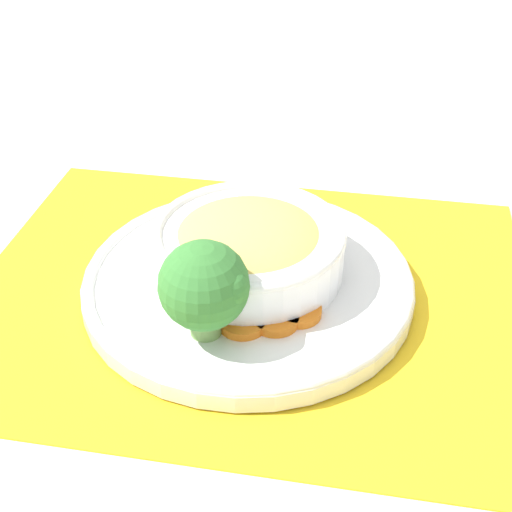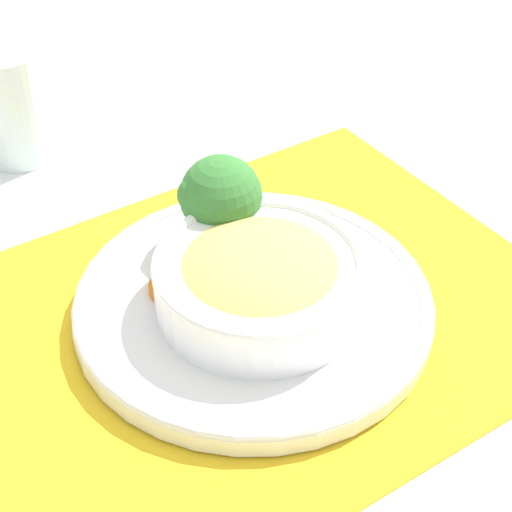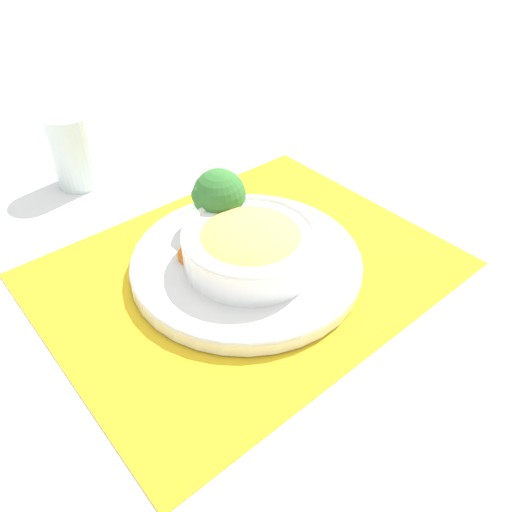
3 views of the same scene
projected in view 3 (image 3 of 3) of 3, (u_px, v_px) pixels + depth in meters
ground_plane at (246, 270)px, 0.66m from camera, size 4.00×4.00×0.00m
placemat at (246, 269)px, 0.66m from camera, size 0.55×0.45×0.00m
plate at (246, 261)px, 0.65m from camera, size 0.30×0.30×0.02m
bowl at (250, 244)px, 0.62m from camera, size 0.17×0.17×0.06m
broccoli_floret at (219, 195)px, 0.67m from camera, size 0.07×0.07×0.08m
carrot_slice_near at (208, 236)px, 0.67m from camera, size 0.04×0.04×0.01m
carrot_slice_middle at (198, 245)px, 0.66m from camera, size 0.04×0.04×0.01m
carrot_slice_far at (193, 255)px, 0.64m from camera, size 0.04×0.04×0.01m
water_glass at (75, 154)px, 0.79m from camera, size 0.07×0.07×0.12m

